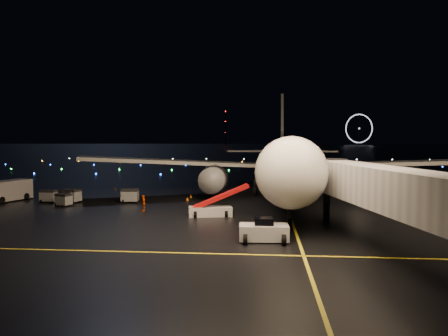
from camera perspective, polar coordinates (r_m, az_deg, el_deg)
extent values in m
plane|color=black|center=(342.01, 3.73, 2.25)|extent=(2000.00, 2000.00, 0.00)
cube|color=yellow|center=(57.49, 8.15, -4.82)|extent=(0.25, 80.00, 0.02)
cube|color=yellow|center=(35.78, -18.37, -10.19)|extent=(60.00, 0.25, 0.02)
cube|color=silver|center=(37.14, 5.22, -7.98)|extent=(4.20, 2.34, 1.96)
cube|color=silver|center=(67.71, -26.28, -2.65)|extent=(4.61, 8.27, 2.91)
imported|color=#EC4800|center=(53.03, -10.47, -4.53)|extent=(0.83, 1.21, 1.91)
cone|color=orange|center=(61.45, -4.82, -4.02)|extent=(0.56, 0.56, 0.52)
cone|color=orange|center=(67.62, -2.33, -3.29)|extent=(0.61, 0.61, 0.54)
cone|color=orange|center=(64.47, -4.37, -3.67)|extent=(0.44, 0.44, 0.47)
cone|color=orange|center=(77.06, -14.02, -2.55)|extent=(0.50, 0.50, 0.51)
cylinder|color=black|center=(785.19, 0.20, 5.39)|extent=(1.80, 1.80, 64.00)
cube|color=gray|center=(60.57, -12.18, -3.55)|extent=(2.33, 1.73, 1.87)
cube|color=gray|center=(62.75, -19.74, -3.56)|extent=(2.20, 1.81, 1.61)
cube|color=gray|center=(62.73, -19.25, -3.45)|extent=(2.50, 2.07, 1.83)
cube|color=gray|center=(59.89, -20.23, -3.93)|extent=(2.17, 1.85, 1.56)
cube|color=gray|center=(64.09, -21.94, -3.42)|extent=(2.03, 1.45, 1.70)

